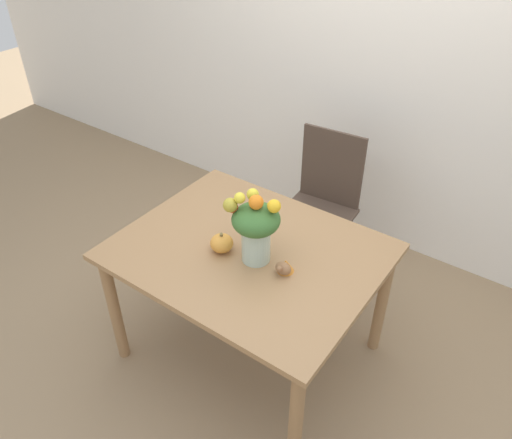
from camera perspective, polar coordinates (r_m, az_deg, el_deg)
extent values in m
plane|color=#8E7556|center=(2.89, -0.72, -14.61)|extent=(12.00, 12.00, 0.00)
cube|color=white|center=(3.20, 14.96, 18.86)|extent=(8.00, 0.06, 2.70)
cube|color=#9E754C|center=(2.38, -0.84, -3.69)|extent=(1.22, 0.97, 0.03)
cylinder|color=#9E754C|center=(2.71, -15.88, -9.84)|extent=(0.06, 0.06, 0.70)
cylinder|color=#9E754C|center=(2.22, 4.55, -22.20)|extent=(0.06, 0.06, 0.70)
cylinder|color=#9E754C|center=(3.14, -4.26, -0.99)|extent=(0.06, 0.06, 0.70)
cylinder|color=#9E754C|center=(2.73, 14.19, -9.09)|extent=(0.06, 0.06, 0.70)
cylinder|color=#B2CCBC|center=(2.26, 0.00, -2.74)|extent=(0.13, 0.13, 0.18)
cylinder|color=silver|center=(2.29, 0.00, -3.60)|extent=(0.12, 0.12, 0.09)
cylinder|color=#38662D|center=(2.23, 0.55, -2.39)|extent=(0.01, 0.01, 0.22)
cylinder|color=#38662D|center=(2.26, 0.54, -1.89)|extent=(0.01, 0.01, 0.22)
cylinder|color=#38662D|center=(2.26, -0.21, -1.75)|extent=(0.01, 0.00, 0.22)
cylinder|color=#38662D|center=(2.24, -0.68, -2.14)|extent=(0.01, 0.01, 0.22)
cylinder|color=#38662D|center=(2.22, -0.21, -2.54)|extent=(0.01, 0.01, 0.22)
ellipsoid|color=#38662D|center=(2.18, 0.00, 0.00)|extent=(0.22, 0.22, 0.13)
sphere|color=yellow|center=(2.19, 1.82, 1.38)|extent=(0.05, 0.05, 0.05)
sphere|color=#AD9E33|center=(2.15, -2.97, 1.65)|extent=(0.06, 0.06, 0.06)
sphere|color=orange|center=(2.12, 0.01, 1.99)|extent=(0.07, 0.07, 0.07)
sphere|color=yellow|center=(2.22, -0.29, 2.86)|extent=(0.06, 0.06, 0.06)
sphere|color=#D64C23|center=(2.18, -2.68, 1.37)|extent=(0.05, 0.05, 0.05)
sphere|color=yellow|center=(2.13, -1.87, 2.48)|extent=(0.05, 0.05, 0.05)
sphere|color=yellow|center=(2.12, 2.08, 1.53)|extent=(0.06, 0.06, 0.06)
ellipsoid|color=gold|center=(2.34, -3.94, -2.71)|extent=(0.11, 0.11, 0.09)
cylinder|color=brown|center=(2.31, -3.99, -1.81)|extent=(0.02, 0.02, 0.02)
ellipsoid|color=#936642|center=(2.23, 3.12, -5.59)|extent=(0.08, 0.06, 0.06)
cone|color=orange|center=(2.24, 3.42, -5.27)|extent=(0.08, 0.08, 0.06)
sphere|color=#936642|center=(2.19, 2.69, -5.64)|extent=(0.02, 0.02, 0.02)
cube|color=#47382D|center=(3.07, 6.73, 0.26)|extent=(0.45, 0.45, 0.02)
cylinder|color=#47382D|center=(3.15, 2.31, -3.74)|extent=(0.04, 0.04, 0.44)
cylinder|color=#47382D|center=(3.04, 7.93, -5.83)|extent=(0.04, 0.04, 0.44)
cylinder|color=#47382D|center=(3.39, 5.12, -0.58)|extent=(0.04, 0.04, 0.44)
cylinder|color=#47382D|center=(3.29, 10.40, -2.40)|extent=(0.04, 0.04, 0.44)
cube|color=#47382D|center=(3.10, 8.67, 5.92)|extent=(0.40, 0.05, 0.49)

